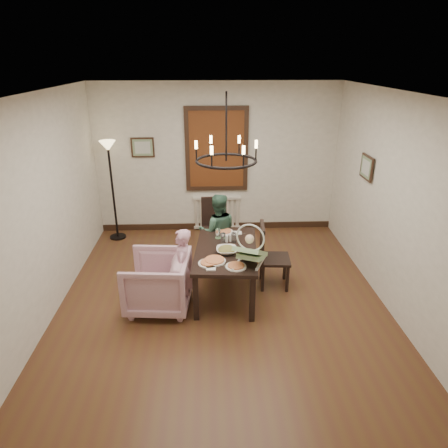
{
  "coord_description": "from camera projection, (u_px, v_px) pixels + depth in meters",
  "views": [
    {
      "loc": [
        -0.18,
        -4.83,
        3.19
      ],
      "look_at": [
        0.04,
        0.23,
        1.05
      ],
      "focal_mm": 32.0,
      "sensor_mm": 36.0,
      "label": 1
    }
  ],
  "objects": [
    {
      "name": "room_shell",
      "position": [
        221.0,
        197.0,
        5.49
      ],
      "size": [
        4.51,
        5.0,
        2.81
      ],
      "color": "#522D1C",
      "rests_on": "ground"
    },
    {
      "name": "dining_table",
      "position": [
        226.0,
        254.0,
        5.62
      ],
      "size": [
        0.97,
        1.56,
        0.7
      ],
      "rotation": [
        0.0,
        0.0,
        -0.08
      ],
      "color": "black",
      "rests_on": "room_shell"
    },
    {
      "name": "chair_far",
      "position": [
        215.0,
        227.0,
        6.79
      ],
      "size": [
        0.46,
        0.46,
        0.99
      ],
      "primitive_type": null,
      "rotation": [
        0.0,
        0.0,
        0.07
      ],
      "color": "black",
      "rests_on": "room_shell"
    },
    {
      "name": "chair_right",
      "position": [
        275.0,
        256.0,
        5.83
      ],
      "size": [
        0.47,
        0.47,
        0.99
      ],
      "primitive_type": null,
      "rotation": [
        0.0,
        0.0,
        1.5
      ],
      "color": "black",
      "rests_on": "room_shell"
    },
    {
      "name": "armchair",
      "position": [
        158.0,
        282.0,
        5.35
      ],
      "size": [
        0.92,
        0.9,
        0.77
      ],
      "primitive_type": "imported",
      "rotation": [
        0.0,
        0.0,
        -1.66
      ],
      "color": "#D4A2AF",
      "rests_on": "room_shell"
    },
    {
      "name": "elderly_woman",
      "position": [
        182.0,
        275.0,
        5.36
      ],
      "size": [
        0.23,
        0.35,
        0.94
      ],
      "primitive_type": "imported",
      "rotation": [
        0.0,
        0.0,
        -1.6
      ],
      "color": "#CF92A7",
      "rests_on": "room_shell"
    },
    {
      "name": "seated_man",
      "position": [
        218.0,
        238.0,
        6.36
      ],
      "size": [
        0.52,
        0.41,
        1.03
      ],
      "primitive_type": "imported",
      "rotation": [
        0.0,
        0.0,
        3.18
      ],
      "color": "#3A614B",
      "rests_on": "room_shell"
    },
    {
      "name": "baby_bouncer",
      "position": [
        251.0,
        250.0,
        5.14
      ],
      "size": [
        0.58,
        0.66,
        0.36
      ],
      "primitive_type": null,
      "rotation": [
        0.0,
        0.0,
        -0.4
      ],
      "color": "#A1CC8D",
      "rests_on": "dining_table"
    },
    {
      "name": "salad_bowl",
      "position": [
        227.0,
        250.0,
        5.44
      ],
      "size": [
        0.34,
        0.34,
        0.08
      ],
      "primitive_type": "imported",
      "color": "white",
      "rests_on": "dining_table"
    },
    {
      "name": "pizza_platter",
      "position": [
        215.0,
        260.0,
        5.21
      ],
      "size": [
        0.29,
        0.29,
        0.04
      ],
      "primitive_type": "cylinder",
      "color": "tan",
      "rests_on": "dining_table"
    },
    {
      "name": "drinking_glass",
      "position": [
        223.0,
        238.0,
        5.74
      ],
      "size": [
        0.07,
        0.07,
        0.14
      ],
      "primitive_type": "cylinder",
      "color": "silver",
      "rests_on": "dining_table"
    },
    {
      "name": "window_blinds",
      "position": [
        217.0,
        150.0,
        7.34
      ],
      "size": [
        1.0,
        0.03,
        1.4
      ],
      "primitive_type": "cube",
      "color": "#613413",
      "rests_on": "room_shell"
    },
    {
      "name": "radiator",
      "position": [
        217.0,
        212.0,
        7.84
      ],
      "size": [
        0.92,
        0.12,
        0.62
      ],
      "primitive_type": null,
      "color": "silver",
      "rests_on": "room_shell"
    },
    {
      "name": "picture_back",
      "position": [
        143.0,
        147.0,
        7.27
      ],
      "size": [
        0.42,
        0.03,
        0.36
      ],
      "primitive_type": "cube",
      "color": "black",
      "rests_on": "room_shell"
    },
    {
      "name": "picture_right",
      "position": [
        367.0,
        167.0,
        5.97
      ],
      "size": [
        0.03,
        0.42,
        0.36
      ],
      "primitive_type": "cube",
      "rotation": [
        0.0,
        0.0,
        1.57
      ],
      "color": "black",
      "rests_on": "room_shell"
    },
    {
      "name": "floor_lamp",
      "position": [
        113.0,
        192.0,
        7.25
      ],
      "size": [
        0.3,
        0.3,
        1.8
      ],
      "primitive_type": null,
      "color": "black",
      "rests_on": "room_shell"
    },
    {
      "name": "chandelier",
      "position": [
        226.0,
        161.0,
        5.1
      ],
      "size": [
        0.8,
        0.8,
        0.04
      ],
      "primitive_type": "torus",
      "color": "black",
      "rests_on": "room_shell"
    }
  ]
}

